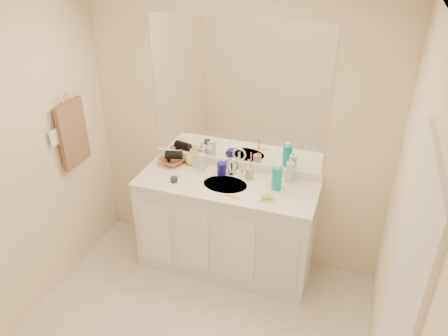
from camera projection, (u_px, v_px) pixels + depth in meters
ceiling at (156, 12)px, 2.04m from camera, size 2.60×2.60×0.02m
wall_back at (237, 135)px, 3.69m from camera, size 2.60×0.02×2.40m
wall_right at (400, 270)px, 2.25m from camera, size 0.02×2.60×2.40m
vanity_cabinet at (226, 227)px, 3.85m from camera, size 1.50×0.55×0.85m
countertop at (226, 185)px, 3.63m from camera, size 1.52×0.57×0.03m
backsplash at (236, 165)px, 3.82m from camera, size 1.52×0.03×0.08m
sink_basin at (225, 185)px, 3.61m from camera, size 0.37×0.37×0.02m
faucet at (232, 168)px, 3.73m from camera, size 0.02×0.02×0.11m
mirror at (237, 95)px, 3.51m from camera, size 1.48×0.01×1.20m
blue_mug at (222, 169)px, 3.73m from camera, size 0.09×0.09×0.11m
tan_cup at (249, 173)px, 3.67m from camera, size 0.08×0.08×0.10m
toothbrush at (251, 163)px, 3.62m from camera, size 0.02×0.04×0.21m
mouthwash_bottle at (277, 178)px, 3.50m from camera, size 0.08×0.08×0.19m
clear_pump_bottle at (290, 172)px, 3.61m from camera, size 0.08×0.08×0.18m
soap_dish at (266, 199)px, 3.40m from camera, size 0.11×0.09×0.01m
green_soap at (267, 197)px, 3.40m from camera, size 0.09×0.07×0.03m
orange_comb at (233, 197)px, 3.44m from camera, size 0.13×0.05×0.01m
dark_jar at (174, 180)px, 3.63m from camera, size 0.08×0.08×0.04m
extra_white_bottle at (202, 163)px, 3.76m from camera, size 0.05×0.05×0.16m
soap_bottle_white at (203, 158)px, 3.82m from camera, size 0.09×0.09×0.18m
soap_bottle_cream at (196, 157)px, 3.84m from camera, size 0.09×0.09×0.18m
soap_bottle_yellow at (192, 157)px, 3.88m from camera, size 0.13×0.13×0.15m
wicker_basket at (172, 161)px, 3.91m from camera, size 0.28×0.28×0.05m
hair_dryer at (174, 155)px, 3.87m from camera, size 0.17×0.11×0.08m
towel_ring at (64, 99)px, 3.45m from camera, size 0.01×0.11×0.11m
hand_towel at (73, 134)px, 3.59m from camera, size 0.04×0.32×0.55m
switch_plate at (54, 138)px, 3.41m from camera, size 0.01×0.08×0.13m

